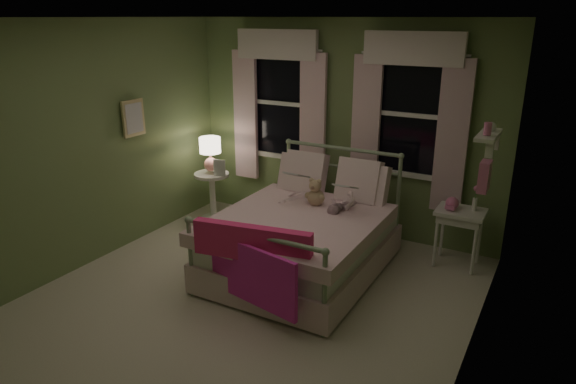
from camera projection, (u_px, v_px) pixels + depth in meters
The scene contains 18 objects.
room_shell at pixel (247, 171), 4.56m from camera, with size 4.20×4.20×4.20m.
bed at pixel (304, 237), 5.44m from camera, with size 1.58×2.04×1.18m.
pink_throw at pixel (251, 256), 4.52m from camera, with size 1.10×0.34×0.71m.
child_left at pixel (300, 177), 5.75m from camera, with size 0.24×0.16×0.66m, color #F7D1DD.
child_right at pixel (346, 184), 5.49m from camera, with size 0.33×0.26×0.68m, color #F7D1DD.
book_left at pixel (289, 177), 5.52m from camera, with size 0.20×0.27×0.03m, color beige.
book_right at pixel (336, 189), 5.28m from camera, with size 0.20×0.27×0.02m, color beige.
teddy_bear at pixel (316, 194), 5.53m from camera, with size 0.23×0.19×0.31m.
nightstand_left at pixel (212, 190), 6.83m from camera, with size 0.46×0.46×0.65m.
table_lamp at pixel (210, 151), 6.65m from camera, with size 0.28×0.28×0.45m.
book_nightstand at pixel (214, 175), 6.64m from camera, with size 0.16×0.22×0.02m, color beige.
nightstand_right at pixel (460, 219), 5.50m from camera, with size 0.50×0.40×0.64m.
pink_toy at pixel (452, 204), 5.49m from camera, with size 0.14×0.19×0.14m.
bud_vase at pixel (475, 198), 5.41m from camera, with size 0.06×0.06×0.28m.
window_left at pixel (278, 98), 6.53m from camera, with size 1.34×0.13×1.96m.
window_right at pixel (409, 109), 5.74m from camera, with size 1.34×0.13×1.96m.
wall_shelf at pixel (487, 156), 4.20m from camera, with size 0.15×0.50×0.60m.
framed_picture at pixel (133, 118), 5.89m from camera, with size 0.03×0.32×0.42m.
Camera 1 is at (2.45, -3.64, 2.61)m, focal length 32.00 mm.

